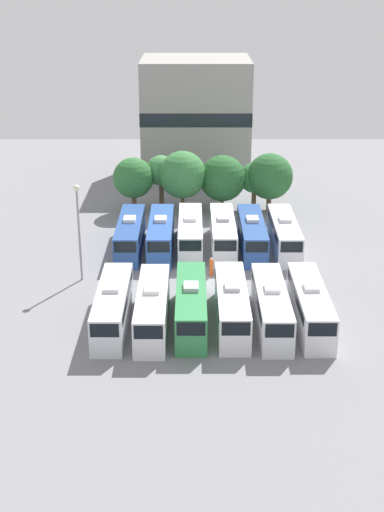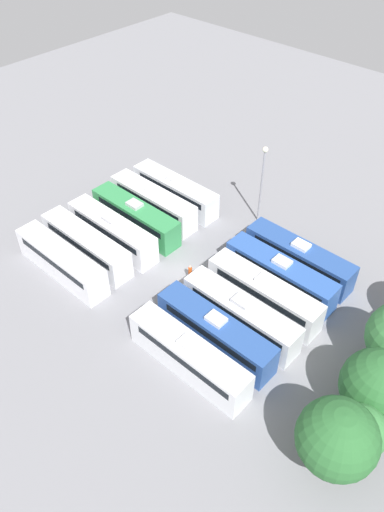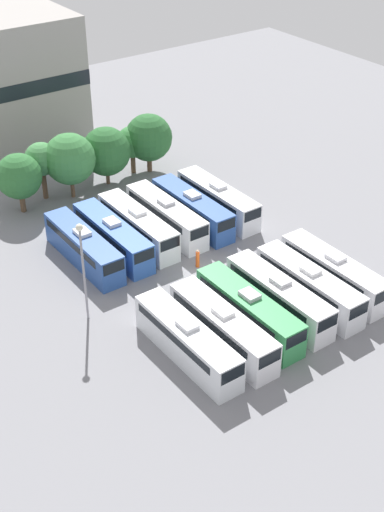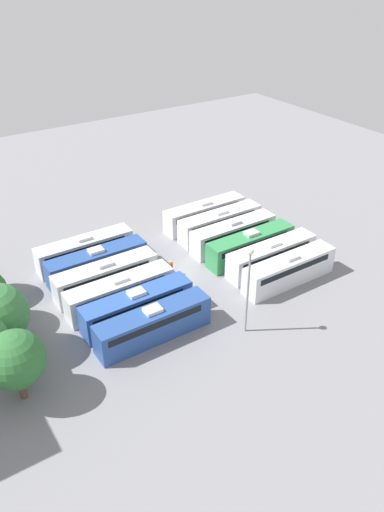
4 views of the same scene
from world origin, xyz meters
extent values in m
plane|color=gray|center=(0.00, 0.00, 0.00)|extent=(118.89, 118.89, 0.00)
cube|color=silver|center=(-7.90, -8.50, 1.55)|extent=(2.41, 11.22, 3.10)
cube|color=black|center=(-7.90, -8.22, 2.40)|extent=(2.45, 9.54, 0.68)
cube|color=black|center=(-7.90, -14.10, 2.40)|extent=(2.12, 0.08, 1.08)
cube|color=silver|center=(-7.90, -8.50, 3.27)|extent=(1.20, 1.60, 0.35)
cube|color=silver|center=(-4.68, -8.79, 1.55)|extent=(2.41, 11.22, 3.10)
cube|color=black|center=(-4.68, -8.50, 2.40)|extent=(2.45, 9.54, 0.68)
cube|color=black|center=(-4.68, -14.39, 2.40)|extent=(2.12, 0.08, 1.08)
cube|color=white|center=(-4.68, -8.79, 3.27)|extent=(1.20, 1.60, 0.35)
cube|color=#338C4C|center=(-1.58, -8.28, 1.55)|extent=(2.41, 11.22, 3.10)
cube|color=black|center=(-1.58, -8.00, 2.40)|extent=(2.45, 9.54, 0.68)
cube|color=black|center=(-1.58, -13.89, 2.40)|extent=(2.12, 0.08, 1.08)
cube|color=#B2B2B7|center=(-1.58, -8.28, 3.27)|extent=(1.20, 1.60, 0.35)
cube|color=white|center=(1.71, -8.26, 1.55)|extent=(2.41, 11.22, 3.10)
cube|color=black|center=(1.71, -7.98, 2.40)|extent=(2.45, 9.54, 0.68)
cube|color=black|center=(1.71, -13.86, 2.40)|extent=(2.12, 0.08, 1.08)
cube|color=#B2B2B7|center=(1.71, -8.26, 3.27)|extent=(1.20, 1.60, 0.35)
cube|color=silver|center=(4.87, -8.57, 1.55)|extent=(2.41, 11.22, 3.10)
cube|color=black|center=(4.87, -8.29, 2.40)|extent=(2.45, 9.54, 0.68)
cube|color=black|center=(4.87, -14.17, 2.40)|extent=(2.12, 0.08, 1.08)
cube|color=white|center=(4.87, -8.57, 3.27)|extent=(1.20, 1.60, 0.35)
cube|color=white|center=(8.03, -8.37, 1.55)|extent=(2.41, 11.22, 3.10)
cube|color=black|center=(8.03, -8.09, 2.40)|extent=(2.45, 9.54, 0.68)
cube|color=black|center=(8.03, -13.98, 2.40)|extent=(2.12, 0.08, 1.08)
cube|color=silver|center=(8.03, -8.37, 3.27)|extent=(1.20, 1.60, 0.35)
cube|color=#284C93|center=(-7.85, 8.25, 1.55)|extent=(2.41, 11.22, 3.10)
cube|color=black|center=(-7.85, 8.53, 2.40)|extent=(2.45, 9.54, 0.68)
cube|color=black|center=(-7.85, 2.65, 2.40)|extent=(2.12, 0.08, 1.08)
cube|color=white|center=(-7.85, 8.25, 3.27)|extent=(1.20, 1.60, 0.35)
cube|color=#2D56A8|center=(-4.70, 8.26, 1.55)|extent=(2.41, 11.22, 3.10)
cube|color=black|center=(-4.70, 8.54, 2.40)|extent=(2.45, 9.54, 0.68)
cube|color=black|center=(-4.70, 2.65, 2.40)|extent=(2.12, 0.08, 1.08)
cube|color=silver|center=(-4.70, 8.26, 3.27)|extent=(1.20, 1.60, 0.35)
cube|color=silver|center=(-1.67, 8.59, 1.55)|extent=(2.41, 11.22, 3.10)
cube|color=black|center=(-1.67, 8.87, 2.40)|extent=(2.45, 9.54, 0.68)
cube|color=black|center=(-1.67, 2.99, 2.40)|extent=(2.12, 0.08, 1.08)
cube|color=white|center=(-1.67, 8.59, 3.27)|extent=(1.20, 1.60, 0.35)
cube|color=silver|center=(1.67, 8.58, 1.55)|extent=(2.41, 11.22, 3.10)
cube|color=black|center=(1.67, 8.86, 2.40)|extent=(2.45, 9.54, 0.68)
cube|color=black|center=(1.67, 2.98, 2.40)|extent=(2.12, 0.08, 1.08)
cube|color=#B2B2B7|center=(1.67, 8.58, 3.27)|extent=(1.20, 1.60, 0.35)
cube|color=#284C93|center=(4.64, 8.26, 1.55)|extent=(2.41, 11.22, 3.10)
cube|color=black|center=(4.64, 8.54, 2.40)|extent=(2.45, 9.54, 0.68)
cube|color=black|center=(4.64, 2.66, 2.40)|extent=(2.12, 0.08, 1.08)
cube|color=silver|center=(4.64, 8.26, 3.27)|extent=(1.20, 1.60, 0.35)
cube|color=silver|center=(7.94, 8.29, 1.55)|extent=(2.41, 11.22, 3.10)
cube|color=black|center=(7.94, 8.57, 2.40)|extent=(2.45, 9.54, 0.68)
cube|color=black|center=(7.94, 2.69, 2.40)|extent=(2.12, 0.08, 1.08)
cube|color=silver|center=(7.94, 8.29, 3.27)|extent=(1.20, 1.60, 0.35)
cylinder|color=#CC4C19|center=(0.30, 1.39, 0.80)|extent=(0.36, 0.36, 1.60)
sphere|color=tan|center=(0.30, 1.39, 1.72)|extent=(0.24, 0.24, 0.24)
cylinder|color=gray|center=(-11.75, 0.50, 4.33)|extent=(0.20, 0.20, 8.66)
sphere|color=#EAE5C6|center=(-11.75, 0.50, 8.84)|extent=(0.60, 0.60, 0.60)
cylinder|color=brown|center=(2.10, 21.04, 1.02)|extent=(0.43, 0.43, 2.04)
sphere|color=#28602D|center=(2.10, 21.04, 3.95)|extent=(5.45, 5.45, 5.45)
cylinder|color=brown|center=(5.92, 21.77, 1.27)|extent=(0.56, 0.56, 2.54)
sphere|color=#387A3D|center=(5.92, 21.77, 3.81)|extent=(3.63, 3.63, 3.63)
cylinder|color=brown|center=(7.65, 20.97, 1.15)|extent=(0.58, 0.58, 2.30)
sphere|color=#28602D|center=(7.65, 20.97, 4.21)|extent=(5.44, 5.44, 5.44)
camera|label=1|loc=(-1.51, -60.13, 26.82)|focal=50.00mm
camera|label=2|loc=(25.60, 24.82, 34.22)|focal=35.00mm
camera|label=3|loc=(-32.40, -43.15, 36.98)|focal=50.00mm
camera|label=4|loc=(-39.70, 24.89, 31.03)|focal=35.00mm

